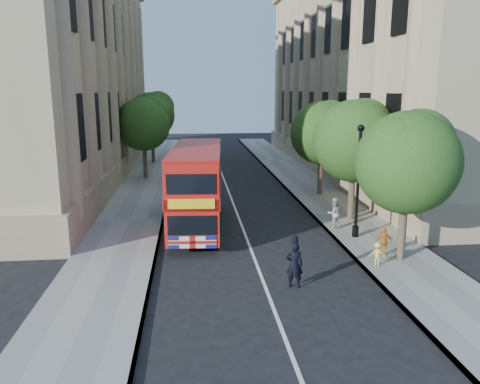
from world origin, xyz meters
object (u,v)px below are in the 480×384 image
object	(u,v)px
police_constable	(294,265)
woman_pedestrian	(334,213)
box_van	(184,194)
lamp_post	(358,186)
double_decker_bus	(197,185)

from	to	relation	value
police_constable	woman_pedestrian	bearing A→B (deg)	-107.14
box_van	police_constable	world-z (taller)	box_van
lamp_post	police_constable	distance (m)	6.62
double_decker_bus	box_van	distance (m)	2.80
box_van	lamp_post	bearing A→B (deg)	-30.76
double_decker_bus	woman_pedestrian	distance (m)	6.84
woman_pedestrian	lamp_post	bearing A→B (deg)	94.95
double_decker_bus	police_constable	world-z (taller)	double_decker_bus
woman_pedestrian	box_van	bearing A→B (deg)	-44.08
box_van	double_decker_bus	bearing A→B (deg)	-73.04
lamp_post	box_van	bearing A→B (deg)	147.27
box_van	woman_pedestrian	distance (m)	8.17
woman_pedestrian	police_constable	bearing A→B (deg)	44.57
lamp_post	police_constable	size ratio (longest dim) A/B	3.15
double_decker_bus	woman_pedestrian	xyz separation A→B (m)	(6.62, -1.10, -1.32)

